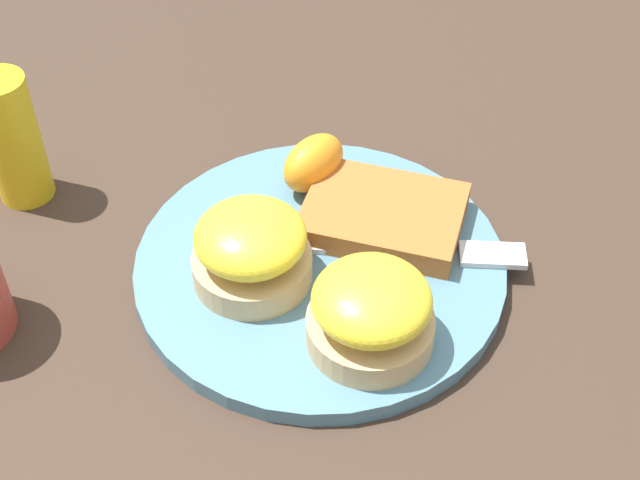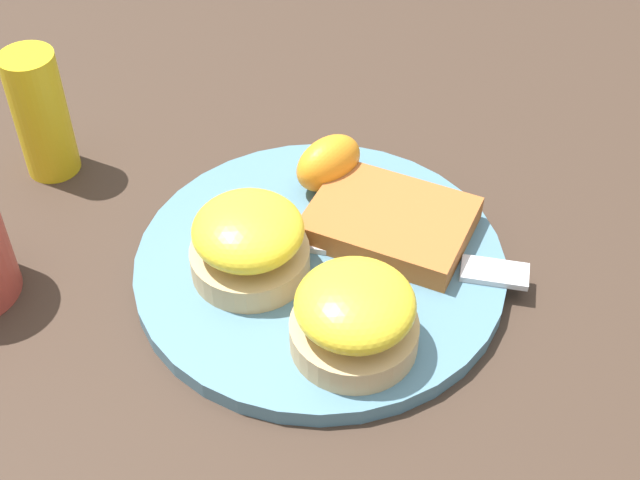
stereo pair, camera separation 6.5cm
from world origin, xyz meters
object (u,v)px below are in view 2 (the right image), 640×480
(orange_wedge, at_px, (329,163))
(hashbrown_patty, at_px, (390,221))
(sandwich_benedict_right, at_px, (355,316))
(fork, at_px, (388,257))
(condiment_bottle, at_px, (41,114))
(sandwich_benedict_left, at_px, (249,242))

(orange_wedge, bearing_deg, hashbrown_patty, 141.56)
(sandwich_benedict_right, height_order, orange_wedge, sandwich_benedict_right)
(orange_wedge, xyz_separation_m, fork, (-0.06, 0.08, -0.02))
(fork, xyz_separation_m, condiment_bottle, (0.30, -0.07, 0.04))
(sandwich_benedict_right, relative_size, orange_wedge, 1.45)
(sandwich_benedict_left, relative_size, hashbrown_patty, 0.73)
(hashbrown_patty, relative_size, orange_wedge, 1.99)
(orange_wedge, distance_m, condiment_bottle, 0.24)
(hashbrown_patty, xyz_separation_m, orange_wedge, (0.06, -0.04, 0.01))
(sandwich_benedict_right, bearing_deg, condiment_bottle, -27.84)
(sandwich_benedict_right, bearing_deg, sandwich_benedict_left, -31.97)
(fork, bearing_deg, orange_wedge, -51.52)
(orange_wedge, height_order, condiment_bottle, condiment_bottle)
(sandwich_benedict_left, relative_size, condiment_bottle, 0.78)
(hashbrown_patty, height_order, condiment_bottle, condiment_bottle)
(fork, relative_size, condiment_bottle, 2.15)
(hashbrown_patty, bearing_deg, sandwich_benedict_right, 86.05)
(sandwich_benedict_left, bearing_deg, hashbrown_patty, -146.97)
(sandwich_benedict_left, xyz_separation_m, orange_wedge, (-0.04, -0.11, -0.01))
(sandwich_benedict_right, distance_m, hashbrown_patty, 0.12)
(sandwich_benedict_right, height_order, condiment_bottle, condiment_bottle)
(orange_wedge, relative_size, condiment_bottle, 0.54)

